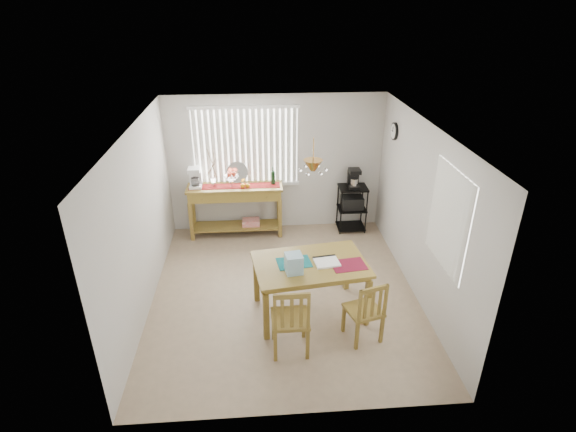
{
  "coord_description": "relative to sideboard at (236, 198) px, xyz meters",
  "views": [
    {
      "loc": [
        -0.37,
        -5.7,
        4.15
      ],
      "look_at": [
        0.1,
        0.55,
        1.05
      ],
      "focal_mm": 28.0,
      "sensor_mm": 36.0,
      "label": 1
    }
  ],
  "objects": [
    {
      "name": "room_shell",
      "position": [
        0.77,
        -1.97,
        0.95
      ],
      "size": [
        4.2,
        4.7,
        2.7
      ],
      "color": "beige",
      "rests_on": "ground"
    },
    {
      "name": "chair_left",
      "position": [
        0.76,
        -3.25,
        -0.24
      ],
      "size": [
        0.48,
        0.48,
        1.02
      ],
      "color": "olive",
      "rests_on": "ground"
    },
    {
      "name": "sideboard",
      "position": [
        0.0,
        0.0,
        0.0
      ],
      "size": [
        1.75,
        0.49,
        0.99
      ],
      "color": "olive",
      "rests_on": "ground"
    },
    {
      "name": "table_items",
      "position": [
        0.97,
        -2.61,
        0.18
      ],
      "size": [
        1.24,
        0.55,
        0.26
      ],
      "color": "#13656C",
      "rests_on": "dining_table"
    },
    {
      "name": "cart_items",
      "position": [
        2.21,
        0.03,
        0.33
      ],
      "size": [
        0.21,
        0.25,
        0.37
      ],
      "color": "black",
      "rests_on": "wire_cart"
    },
    {
      "name": "chair_right",
      "position": [
        1.75,
        -3.1,
        -0.28
      ],
      "size": [
        0.53,
        0.53,
        0.93
      ],
      "color": "olive",
      "rests_on": "ground"
    },
    {
      "name": "dining_table",
      "position": [
        1.1,
        -2.46,
        -0.01
      ],
      "size": [
        1.66,
        1.19,
        0.83
      ],
      "color": "olive",
      "rests_on": "ground"
    },
    {
      "name": "sideboard_items",
      "position": [
        -0.31,
        0.02,
        0.4
      ],
      "size": [
        1.67,
        0.42,
        0.76
      ],
      "color": "#660E0D",
      "rests_on": "sideboard"
    },
    {
      "name": "ground",
      "position": [
        0.77,
        -1.98,
        -0.75
      ],
      "size": [
        4.0,
        4.5,
        0.01
      ],
      "primitive_type": "cube",
      "color": "tan"
    },
    {
      "name": "wire_cart",
      "position": [
        2.21,
        0.02,
        -0.2
      ],
      "size": [
        0.53,
        0.42,
        0.9
      ],
      "color": "black",
      "rests_on": "ground"
    }
  ]
}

